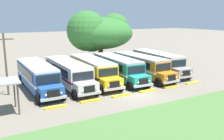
% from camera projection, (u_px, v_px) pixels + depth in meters
% --- Properties ---
extents(ground_plane, '(220.00, 220.00, 0.00)m').
position_uv_depth(ground_plane, '(137.00, 95.00, 25.22)').
color(ground_plane, slate).
extents(foreground_grass_strip, '(80.00, 10.36, 0.01)m').
position_uv_depth(foreground_grass_strip, '(203.00, 126.00, 18.13)').
color(foreground_grass_strip, '#4C7538').
rests_on(foreground_grass_strip, ground_plane).
extents(parked_bus_slot_0, '(2.79, 10.85, 2.82)m').
position_uv_depth(parked_bus_slot_0, '(38.00, 75.00, 26.91)').
color(parked_bus_slot_0, '#23519E').
rests_on(parked_bus_slot_0, ground_plane).
extents(parked_bus_slot_1, '(2.73, 10.85, 2.82)m').
position_uv_depth(parked_bus_slot_1, '(68.00, 72.00, 28.25)').
color(parked_bus_slot_1, silver).
rests_on(parked_bus_slot_1, ground_plane).
extents(parked_bus_slot_2, '(3.03, 10.89, 2.82)m').
position_uv_depth(parked_bus_slot_2, '(93.00, 69.00, 30.02)').
color(parked_bus_slot_2, yellow).
rests_on(parked_bus_slot_2, ground_plane).
extents(parked_bus_slot_3, '(3.01, 10.88, 2.82)m').
position_uv_depth(parked_bus_slot_3, '(118.00, 67.00, 31.22)').
color(parked_bus_slot_3, teal).
rests_on(parked_bus_slot_3, ground_plane).
extents(parked_bus_slot_4, '(2.88, 10.86, 2.82)m').
position_uv_depth(parked_bus_slot_4, '(141.00, 65.00, 32.54)').
color(parked_bus_slot_4, orange).
rests_on(parked_bus_slot_4, ground_plane).
extents(parked_bus_slot_5, '(3.25, 10.92, 2.82)m').
position_uv_depth(parked_bus_slot_5, '(158.00, 62.00, 35.03)').
color(parked_bus_slot_5, '#9E9993').
rests_on(parked_bus_slot_5, ground_plane).
extents(curb_wheelstop_0, '(2.00, 0.36, 0.15)m').
position_uv_depth(curb_wheelstop_0, '(56.00, 107.00, 21.68)').
color(curb_wheelstop_0, yellow).
rests_on(curb_wheelstop_0, ground_plane).
extents(curb_wheelstop_1, '(2.00, 0.36, 0.15)m').
position_uv_depth(curb_wheelstop_1, '(91.00, 101.00, 23.26)').
color(curb_wheelstop_1, yellow).
rests_on(curb_wheelstop_1, ground_plane).
extents(curb_wheelstop_2, '(2.00, 0.36, 0.15)m').
position_uv_depth(curb_wheelstop_2, '(121.00, 95.00, 24.84)').
color(curb_wheelstop_2, yellow).
rests_on(curb_wheelstop_2, ground_plane).
extents(curb_wheelstop_3, '(2.00, 0.36, 0.15)m').
position_uv_depth(curb_wheelstop_3, '(148.00, 91.00, 26.42)').
color(curb_wheelstop_3, yellow).
rests_on(curb_wheelstop_3, ground_plane).
extents(curb_wheelstop_4, '(2.00, 0.36, 0.15)m').
position_uv_depth(curb_wheelstop_4, '(171.00, 87.00, 28.00)').
color(curb_wheelstop_4, yellow).
rests_on(curb_wheelstop_4, ground_plane).
extents(curb_wheelstop_5, '(2.00, 0.36, 0.15)m').
position_uv_depth(curb_wheelstop_5, '(193.00, 83.00, 29.58)').
color(curb_wheelstop_5, yellow).
rests_on(curb_wheelstop_5, ground_plane).
extents(broad_shade_tree, '(11.63, 11.50, 8.68)m').
position_uv_depth(broad_shade_tree, '(98.00, 32.00, 40.20)').
color(broad_shade_tree, brown).
rests_on(broad_shade_tree, ground_plane).
extents(utility_pole, '(1.80, 0.20, 6.23)m').
position_uv_depth(utility_pole, '(6.00, 62.00, 24.54)').
color(utility_pole, brown).
rests_on(utility_pole, ground_plane).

